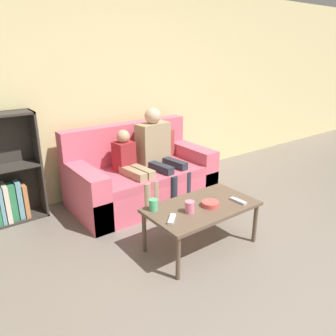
{
  "coord_description": "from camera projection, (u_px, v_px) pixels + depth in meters",
  "views": [
    {
      "loc": [
        -2.09,
        -0.92,
        1.79
      ],
      "look_at": [
        -0.15,
        1.69,
        0.62
      ],
      "focal_mm": 35.0,
      "sensor_mm": 36.0,
      "label": 1
    }
  ],
  "objects": [
    {
      "name": "ground_plane",
      "position": [
        317.0,
        302.0,
        2.47
      ],
      "size": [
        22.0,
        22.0,
        0.0
      ],
      "primitive_type": "plane",
      "color": "#70665B"
    },
    {
      "name": "wall_back",
      "position": [
        121.0,
        91.0,
        4.22
      ],
      "size": [
        12.0,
        0.06,
        2.6
      ],
      "color": "beige",
      "rests_on": "ground_plane"
    },
    {
      "name": "couch",
      "position": [
        141.0,
        177.0,
        4.07
      ],
      "size": [
        1.72,
        0.91,
        0.93
      ],
      "color": "#DB5B70",
      "rests_on": "ground_plane"
    },
    {
      "name": "bookshelf",
      "position": [
        7.0,
        181.0,
        3.53
      ],
      "size": [
        0.62,
        0.28,
        1.2
      ],
      "color": "#332D28",
      "rests_on": "ground_plane"
    },
    {
      "name": "coffee_table",
      "position": [
        202.0,
        210.0,
        3.05
      ],
      "size": [
        1.04,
        0.59,
        0.43
      ],
      "color": "brown",
      "rests_on": "ground_plane"
    },
    {
      "name": "person_adult",
      "position": [
        157.0,
        148.0,
        3.99
      ],
      "size": [
        0.44,
        0.67,
        1.15
      ],
      "rotation": [
        0.0,
        0.0,
        0.12
      ],
      "color": "#282D38",
      "rests_on": "ground_plane"
    },
    {
      "name": "person_child",
      "position": [
        132.0,
        167.0,
        3.76
      ],
      "size": [
        0.27,
        0.64,
        0.94
      ],
      "rotation": [
        0.0,
        0.0,
        0.1
      ],
      "color": "#9E8966",
      "rests_on": "ground_plane"
    },
    {
      "name": "cup_near",
      "position": [
        153.0,
        205.0,
        2.94
      ],
      "size": [
        0.08,
        0.08,
        0.11
      ],
      "color": "#4CB77A",
      "rests_on": "coffee_table"
    },
    {
      "name": "cup_far",
      "position": [
        190.0,
        207.0,
        2.89
      ],
      "size": [
        0.09,
        0.09,
        0.11
      ],
      "color": "pink",
      "rests_on": "coffee_table"
    },
    {
      "name": "tv_remote_0",
      "position": [
        238.0,
        201.0,
        3.11
      ],
      "size": [
        0.06,
        0.17,
        0.02
      ],
      "rotation": [
        0.0,
        0.0,
        0.05
      ],
      "color": "#B7B7BC",
      "rests_on": "coffee_table"
    },
    {
      "name": "tv_remote_1",
      "position": [
        172.0,
        219.0,
        2.77
      ],
      "size": [
        0.16,
        0.15,
        0.02
      ],
      "rotation": [
        0.0,
        0.0,
        -0.81
      ],
      "color": "#B7B7BC",
      "rests_on": "coffee_table"
    },
    {
      "name": "snack_bowl",
      "position": [
        210.0,
        204.0,
        3.02
      ],
      "size": [
        0.16,
        0.16,
        0.05
      ],
      "color": "#DB4C47",
      "rests_on": "coffee_table"
    }
  ]
}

